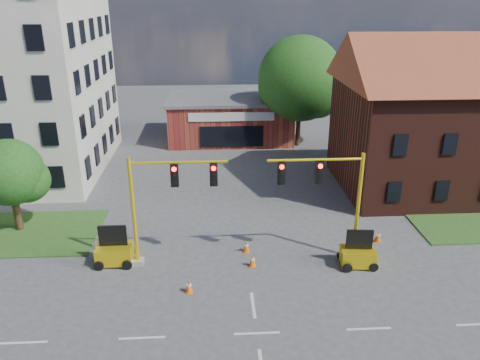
{
  "coord_description": "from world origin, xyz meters",
  "views": [
    {
      "loc": [
        -1.73,
        -16.46,
        13.87
      ],
      "look_at": [
        -0.15,
        10.0,
        3.26
      ],
      "focal_mm": 35.0,
      "sensor_mm": 36.0,
      "label": 1
    }
  ],
  "objects_px": {
    "signal_mast_west": "(164,198)",
    "pickup_white": "(415,190)",
    "trailer_west": "(115,252)",
    "trailer_east": "(358,255)",
    "signal_mast_east": "(329,195)"
  },
  "relations": [
    {
      "from": "signal_mast_west",
      "to": "pickup_white",
      "type": "height_order",
      "value": "signal_mast_west"
    },
    {
      "from": "trailer_west",
      "to": "trailer_east",
      "type": "distance_m",
      "value": 13.29
    },
    {
      "from": "signal_mast_west",
      "to": "signal_mast_east",
      "type": "bearing_deg",
      "value": 0.0
    },
    {
      "from": "signal_mast_east",
      "to": "pickup_white",
      "type": "height_order",
      "value": "signal_mast_east"
    },
    {
      "from": "signal_mast_east",
      "to": "trailer_east",
      "type": "xyz_separation_m",
      "value": [
        1.62,
        -0.81,
        -3.27
      ]
    },
    {
      "from": "trailer_east",
      "to": "trailer_west",
      "type": "bearing_deg",
      "value": -178.63
    },
    {
      "from": "signal_mast_west",
      "to": "trailer_west",
      "type": "xyz_separation_m",
      "value": [
        -2.91,
        0.2,
        -3.23
      ]
    },
    {
      "from": "signal_mast_west",
      "to": "trailer_west",
      "type": "bearing_deg",
      "value": 176.07
    },
    {
      "from": "pickup_white",
      "to": "signal_mast_east",
      "type": "bearing_deg",
      "value": 153.18
    },
    {
      "from": "signal_mast_east",
      "to": "trailer_east",
      "type": "distance_m",
      "value": 3.74
    },
    {
      "from": "signal_mast_east",
      "to": "trailer_west",
      "type": "relative_size",
      "value": 2.81
    },
    {
      "from": "signal_mast_west",
      "to": "trailer_west",
      "type": "distance_m",
      "value": 4.35
    },
    {
      "from": "trailer_west",
      "to": "trailer_east",
      "type": "relative_size",
      "value": 1.07
    },
    {
      "from": "signal_mast_west",
      "to": "signal_mast_east",
      "type": "xyz_separation_m",
      "value": [
        8.71,
        0.0,
        0.0
      ]
    },
    {
      "from": "trailer_east",
      "to": "pickup_white",
      "type": "height_order",
      "value": "trailer_east"
    }
  ]
}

